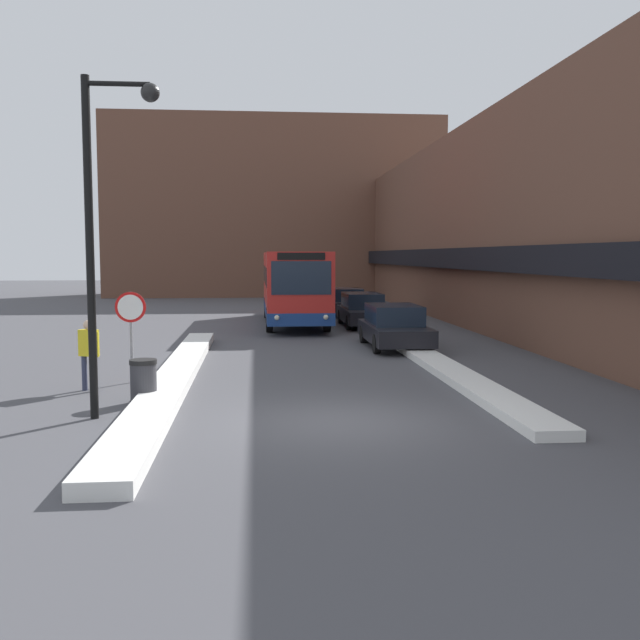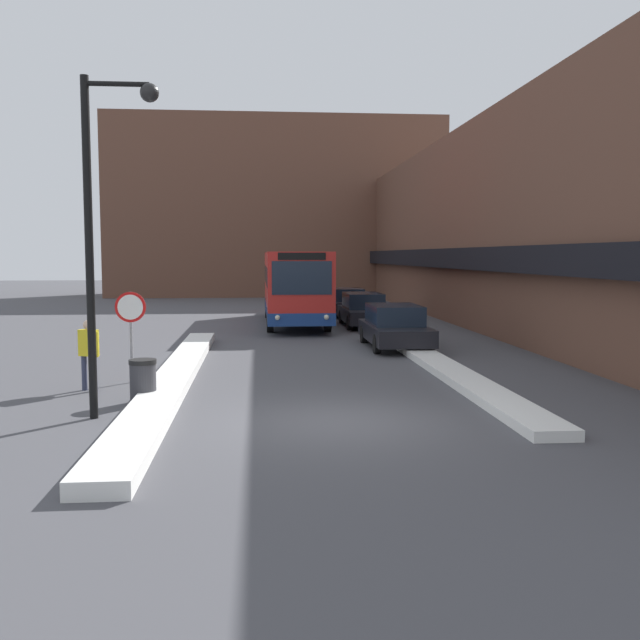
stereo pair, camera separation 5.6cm
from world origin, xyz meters
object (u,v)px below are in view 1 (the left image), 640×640
(city_bus, at_px, (294,285))
(parked_car_back, at_px, (346,302))
(street_lamp, at_px, (104,210))
(pedestrian, at_px, (89,348))
(parked_car_middle, at_px, (362,310))
(stop_sign, at_px, (131,317))
(parked_car_front, at_px, (394,326))
(trash_bin, at_px, (143,381))

(city_bus, distance_m, parked_car_back, 5.44)
(city_bus, bearing_deg, parked_car_back, 55.68)
(city_bus, relative_size, street_lamp, 1.70)
(parked_car_back, xyz_separation_m, pedestrian, (-8.67, -20.31, 0.29))
(city_bus, distance_m, parked_car_middle, 3.46)
(parked_car_back, xyz_separation_m, stop_sign, (-7.86, -19.30, 0.93))
(parked_car_middle, relative_size, pedestrian, 2.90)
(parked_car_front, xyz_separation_m, stop_sign, (-7.86, -6.13, 0.91))
(parked_car_middle, xyz_separation_m, street_lamp, (-7.64, -17.49, 3.30))
(parked_car_middle, distance_m, street_lamp, 19.36)
(pedestrian, bearing_deg, trash_bin, -20.03)
(parked_car_front, distance_m, pedestrian, 11.23)
(city_bus, distance_m, pedestrian, 16.89)
(stop_sign, bearing_deg, street_lamp, -86.75)
(stop_sign, height_order, pedestrian, stop_sign)
(parked_car_back, bearing_deg, city_bus, -124.32)
(parked_car_front, bearing_deg, city_bus, 108.95)
(parked_car_back, bearing_deg, parked_car_middle, -90.00)
(parked_car_front, relative_size, street_lamp, 0.72)
(stop_sign, bearing_deg, parked_car_back, 67.84)
(parked_car_middle, height_order, trash_bin, parked_car_middle)
(parked_car_front, xyz_separation_m, parked_car_middle, (-0.00, 7.41, 0.01))
(stop_sign, bearing_deg, trash_bin, -75.05)
(street_lamp, relative_size, pedestrian, 3.91)
(parked_car_back, relative_size, street_lamp, 0.66)
(parked_car_middle, distance_m, stop_sign, 15.69)
(parked_car_front, height_order, trash_bin, parked_car_front)
(street_lamp, bearing_deg, pedestrian, 109.37)
(parked_car_middle, distance_m, pedestrian, 16.94)
(stop_sign, distance_m, street_lamp, 4.62)
(city_bus, height_order, trash_bin, city_bus)
(city_bus, height_order, parked_car_back, city_bus)
(street_lamp, bearing_deg, parked_car_front, 52.83)
(parked_car_middle, bearing_deg, parked_car_front, -90.00)
(city_bus, relative_size, parked_car_back, 2.60)
(street_lamp, distance_m, pedestrian, 4.35)
(stop_sign, bearing_deg, city_bus, 71.96)
(parked_car_front, bearing_deg, parked_car_middle, 90.00)
(parked_car_middle, relative_size, trash_bin, 5.11)
(parked_car_front, xyz_separation_m, parked_car_back, (-0.00, 13.17, -0.02))
(pedestrian, bearing_deg, parked_car_front, 65.34)
(parked_car_middle, height_order, parked_car_back, parked_car_middle)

